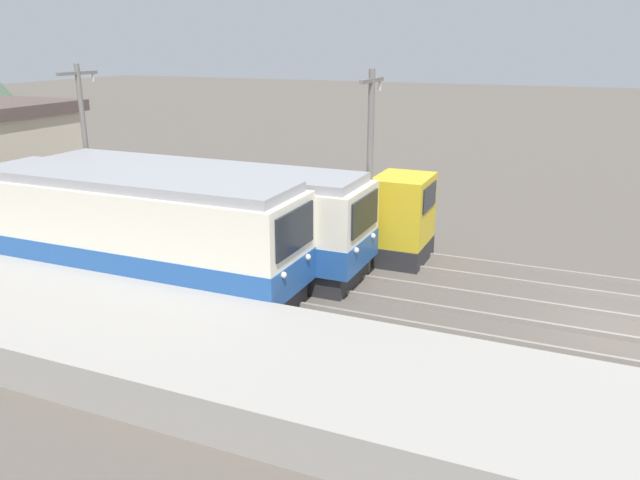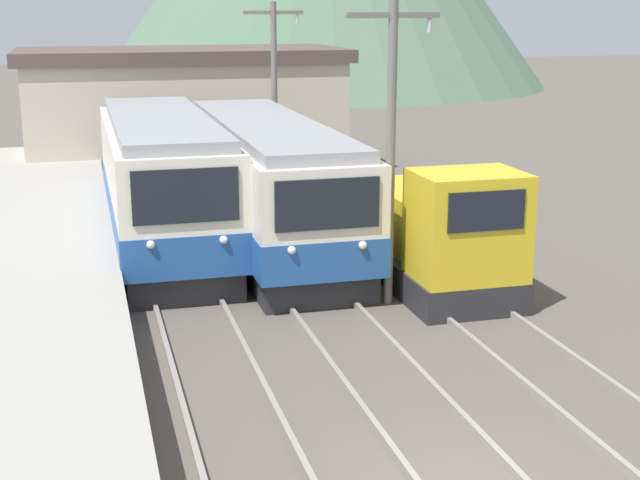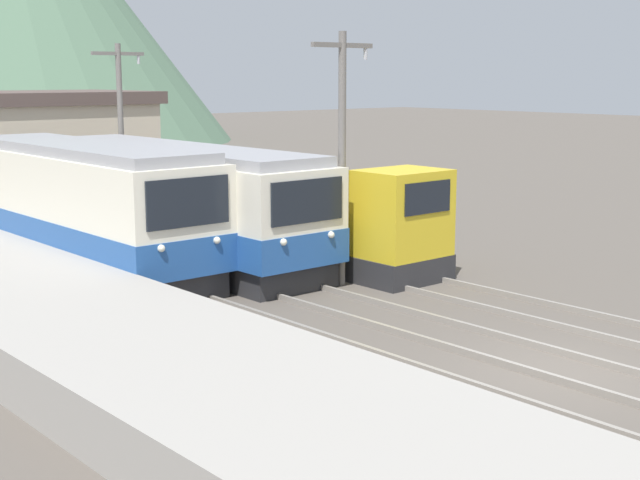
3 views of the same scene
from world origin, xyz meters
TOP-DOWN VIEW (x-y plane):
  - ground_plane at (0.00, 0.00)m, footprint 200.00×200.00m
  - track_left at (-2.60, 0.00)m, footprint 1.54×60.00m
  - track_center at (0.20, 0.00)m, footprint 1.54×60.00m
  - track_right at (3.20, 0.00)m, footprint 1.54×60.00m
  - commuter_train_left at (-2.60, 13.83)m, footprint 2.84×10.80m
  - commuter_train_center at (0.20, 13.53)m, footprint 2.84×12.18m
  - shunting_locomotive at (3.20, 8.75)m, footprint 2.40×5.65m
  - catenary_mast_mid at (1.71, 7.88)m, footprint 2.00×0.20m
  - catenary_mast_far at (1.71, 19.52)m, footprint 2.00×0.20m

SIDE VIEW (x-z plane):
  - ground_plane at x=0.00m, z-range 0.00..0.00m
  - track_left at x=-2.60m, z-range 0.00..0.14m
  - track_center at x=0.20m, z-range 0.00..0.14m
  - track_right at x=3.20m, z-range 0.00..0.14m
  - shunting_locomotive at x=3.20m, z-range -0.29..2.71m
  - commuter_train_center at x=0.20m, z-range -0.11..3.31m
  - commuter_train_left at x=-2.60m, z-range -0.12..3.48m
  - catenary_mast_mid at x=1.71m, z-range 0.31..6.86m
  - catenary_mast_far at x=1.71m, z-range 0.31..6.86m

